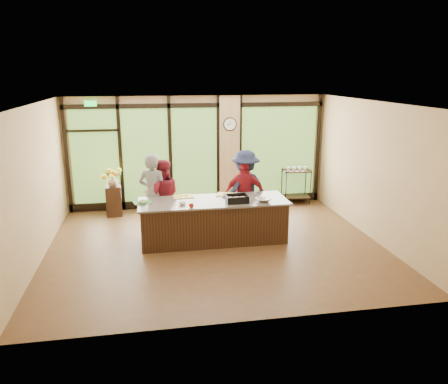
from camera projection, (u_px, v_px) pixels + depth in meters
name	position (u px, v px, depth m)	size (l,w,h in m)	color
floor	(216.00, 245.00, 9.35)	(7.00, 7.00, 0.00)	#54331D
ceiling	(215.00, 103.00, 8.56)	(7.00, 7.00, 0.00)	white
back_wall	(198.00, 152.00, 11.80)	(7.00, 7.00, 0.00)	tan
left_wall	(35.00, 185.00, 8.37)	(6.00, 6.00, 0.00)	tan
right_wall	(373.00, 171.00, 9.54)	(6.00, 6.00, 0.00)	tan
window_wall	(204.00, 156.00, 11.81)	(6.90, 0.12, 3.00)	tan
island_base	(213.00, 221.00, 9.52)	(3.10, 1.00, 0.88)	#331D11
countertop	(213.00, 201.00, 9.40)	(3.20, 1.10, 0.04)	#70685D
wall_clock	(230.00, 124.00, 11.62)	(0.36, 0.04, 0.36)	black
cook_left	(153.00, 194.00, 9.84)	(0.68, 0.45, 1.86)	gray
cook_midleft	(163.00, 196.00, 10.00)	(0.82, 0.64, 1.69)	maroon
cook_midright	(245.00, 194.00, 10.21)	(0.97, 0.40, 1.66)	maroon
cook_right	(245.00, 189.00, 10.33)	(1.19, 0.68, 1.84)	#1C223E
roasting_pan	(237.00, 200.00, 9.26)	(0.46, 0.36, 0.08)	black
mixing_bowl	(263.00, 200.00, 9.29)	(0.31, 0.31, 0.08)	silver
cutting_board_left	(143.00, 202.00, 9.22)	(0.37, 0.28, 0.01)	#2F822F
cutting_board_center	(183.00, 197.00, 9.66)	(0.44, 0.33, 0.01)	gold
cutting_board_right	(226.00, 194.00, 9.83)	(0.43, 0.33, 0.01)	gold
prep_bowl_near	(142.00, 202.00, 9.18)	(0.17, 0.17, 0.05)	silver
prep_bowl_mid	(182.00, 204.00, 9.08)	(0.15, 0.15, 0.05)	silver
prep_bowl_far	(225.00, 196.00, 9.65)	(0.14, 0.14, 0.03)	silver
red_ramekin	(191.00, 206.00, 8.88)	(0.10, 0.10, 0.08)	#A71B10
flower_stand	(114.00, 201.00, 11.24)	(0.39, 0.39, 0.77)	#331D11
flower_vase	(113.00, 181.00, 11.10)	(0.27, 0.27, 0.28)	#8C714C
bar_cart	(296.00, 181.00, 12.22)	(0.81, 0.52, 1.06)	#331D11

